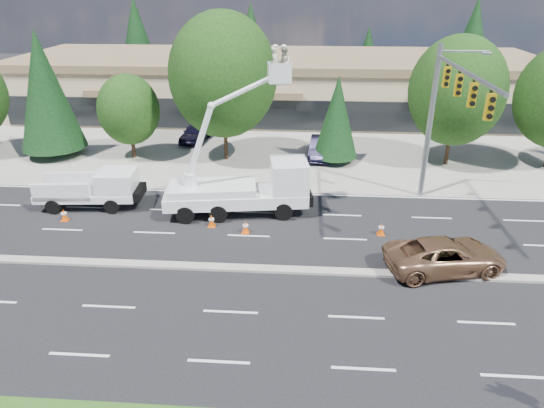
# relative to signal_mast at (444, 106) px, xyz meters

# --- Properties ---
(ground) EXTENTS (140.00, 140.00, 0.00)m
(ground) POSITION_rel_signal_mast_xyz_m (-10.03, -7.04, -6.06)
(ground) COLOR black
(ground) RESTS_ON ground
(concrete_apron) EXTENTS (140.00, 22.00, 0.01)m
(concrete_apron) POSITION_rel_signal_mast_xyz_m (-10.03, 12.96, -6.05)
(concrete_apron) COLOR gray
(concrete_apron) RESTS_ON ground
(road_median) EXTENTS (120.00, 0.55, 0.12)m
(road_median) POSITION_rel_signal_mast_xyz_m (-10.03, -7.04, -6.00)
(road_median) COLOR gray
(road_median) RESTS_ON ground
(strip_mall) EXTENTS (50.40, 15.40, 5.50)m
(strip_mall) POSITION_rel_signal_mast_xyz_m (-10.03, 22.93, -3.23)
(strip_mall) COLOR tan
(strip_mall) RESTS_ON ground
(tree_front_b) EXTENTS (4.64, 4.64, 9.14)m
(tree_front_b) POSITION_rel_signal_mast_xyz_m (-26.03, 7.96, -1.15)
(tree_front_b) COLOR #332114
(tree_front_b) RESTS_ON ground
(tree_front_c) EXTENTS (4.44, 4.44, 6.16)m
(tree_front_c) POSITION_rel_signal_mast_xyz_m (-20.03, 7.96, -2.45)
(tree_front_c) COLOR #332114
(tree_front_c) RESTS_ON ground
(tree_front_d) EXTENTS (7.53, 7.53, 10.45)m
(tree_front_d) POSITION_rel_signal_mast_xyz_m (-13.03, 7.96, 0.06)
(tree_front_d) COLOR #332114
(tree_front_d) RESTS_ON ground
(tree_front_e) EXTENTS (3.17, 3.17, 6.26)m
(tree_front_e) POSITION_rel_signal_mast_xyz_m (-5.03, 7.96, -2.70)
(tree_front_e) COLOR #332114
(tree_front_e) RESTS_ON ground
(tree_front_f) EXTENTS (6.49, 6.49, 9.01)m
(tree_front_f) POSITION_rel_signal_mast_xyz_m (2.97, 7.96, -0.79)
(tree_front_f) COLOR #332114
(tree_front_f) RESTS_ON ground
(tree_back_a) EXTENTS (5.32, 5.32, 10.50)m
(tree_back_a) POSITION_rel_signal_mast_xyz_m (-28.03, 34.96, -0.43)
(tree_back_a) COLOR #332114
(tree_back_a) RESTS_ON ground
(tree_back_b) EXTENTS (5.03, 5.03, 9.92)m
(tree_back_b) POSITION_rel_signal_mast_xyz_m (-14.03, 34.96, -0.74)
(tree_back_b) COLOR #332114
(tree_back_b) RESTS_ON ground
(tree_back_c) EXTENTS (3.72, 3.72, 7.32)m
(tree_back_c) POSITION_rel_signal_mast_xyz_m (-0.03, 34.96, -2.13)
(tree_back_c) COLOR #332114
(tree_back_c) RESTS_ON ground
(tree_back_d) EXTENTS (5.32, 5.32, 10.48)m
(tree_back_d) POSITION_rel_signal_mast_xyz_m (11.97, 34.96, -0.43)
(tree_back_d) COLOR #332114
(tree_back_d) RESTS_ON ground
(signal_mast) EXTENTS (2.76, 10.16, 9.00)m
(signal_mast) POSITION_rel_signal_mast_xyz_m (0.00, 0.00, 0.00)
(signal_mast) COLOR gray
(signal_mast) RESTS_ON ground
(utility_pickup) EXTENTS (5.83, 2.61, 2.18)m
(utility_pickup) POSITION_rel_signal_mast_xyz_m (-19.35, -0.81, -5.16)
(utility_pickup) COLOR white
(utility_pickup) RESTS_ON ground
(bucket_truck) EXTENTS (8.24, 3.55, 9.21)m
(bucket_truck) POSITION_rel_signal_mast_xyz_m (-10.24, -1.00, -4.05)
(bucket_truck) COLOR white
(bucket_truck) RESTS_ON ground
(traffic_cone_a) EXTENTS (0.40, 0.40, 0.70)m
(traffic_cone_a) POSITION_rel_signal_mast_xyz_m (-20.39, -2.75, -5.72)
(traffic_cone_a) COLOR #DA4D06
(traffic_cone_a) RESTS_ON ground
(traffic_cone_b) EXTENTS (0.40, 0.40, 0.70)m
(traffic_cone_b) POSITION_rel_signal_mast_xyz_m (-12.14, -2.91, -5.72)
(traffic_cone_b) COLOR #DA4D06
(traffic_cone_b) RESTS_ON ground
(traffic_cone_c) EXTENTS (0.40, 0.40, 0.70)m
(traffic_cone_c) POSITION_rel_signal_mast_xyz_m (-10.22, -3.49, -5.72)
(traffic_cone_c) COLOR #DA4D06
(traffic_cone_c) RESTS_ON ground
(traffic_cone_d) EXTENTS (0.40, 0.40, 0.70)m
(traffic_cone_d) POSITION_rel_signal_mast_xyz_m (-3.15, -3.22, -5.72)
(traffic_cone_d) COLOR #DA4D06
(traffic_cone_d) RESTS_ON ground
(minivan) EXTENTS (5.84, 3.62, 1.51)m
(minivan) POSITION_rel_signal_mast_xyz_m (-0.75, -6.44, -5.30)
(minivan) COLOR #8A6042
(minivan) RESTS_ON ground
(parked_car_west) EXTENTS (2.29, 4.49, 1.46)m
(parked_car_west) POSITION_rel_signal_mast_xyz_m (-16.26, 12.27, -5.32)
(parked_car_west) COLOR black
(parked_car_west) RESTS_ON ground
(parked_car_east) EXTENTS (1.98, 4.65, 1.49)m
(parked_car_east) POSITION_rel_signal_mast_xyz_m (-6.03, 8.96, -5.31)
(parked_car_east) COLOR black
(parked_car_east) RESTS_ON ground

